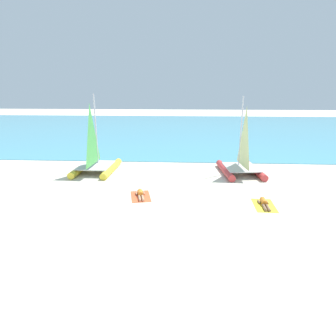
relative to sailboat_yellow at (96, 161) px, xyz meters
The scene contains 8 objects.
ground_plane 6.08m from the sailboat_yellow, 21.42° to the left, with size 120.00×120.00×0.00m, color beige.
ocean_water 23.80m from the sailboat_yellow, 76.37° to the left, with size 120.00×40.00×0.05m, color #4C9EB7.
sailboat_yellow is the anchor object (origin of this frame).
sailboat_red 10.80m from the sailboat_yellow, ahead, with size 3.11×4.50×5.57m.
towel_left 6.44m from the sailboat_yellow, 49.96° to the right, with size 1.10×1.90×0.01m, color #EA5933.
sunbather_left 6.37m from the sailboat_yellow, 49.68° to the right, with size 0.73×1.56×0.30m.
towel_right 12.49m from the sailboat_yellow, 27.94° to the right, with size 1.10×1.90×0.01m, color yellow.
sunbather_right 12.45m from the sailboat_yellow, 27.66° to the right, with size 0.56×1.56×0.30m.
Camera 1 is at (1.02, -12.81, 6.21)m, focal length 30.88 mm.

